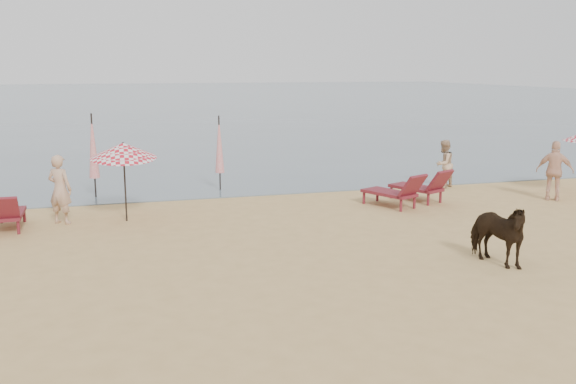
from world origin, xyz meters
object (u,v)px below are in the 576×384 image
lounger_cluster_right (410,188)px  beachgoer_right_a (444,164)px  umbrella_open_left_b (123,150)px  beachgoer_right_b (555,171)px  umbrella_closed_right (219,145)px  beachgoer_left (60,189)px  umbrella_closed_left (93,146)px  cow (496,233)px

lounger_cluster_right → beachgoer_right_a: size_ratio=1.61×
lounger_cluster_right → umbrella_open_left_b: (-8.11, 0.22, 1.38)m
beachgoer_right_b → umbrella_open_left_b: bearing=36.3°
umbrella_closed_right → umbrella_open_left_b: bearing=-131.8°
lounger_cluster_right → beachgoer_right_b: size_ratio=1.43×
lounger_cluster_right → beachgoer_right_a: beachgoer_right_a is taller
beachgoer_left → umbrella_closed_left: bearing=-72.0°
umbrella_closed_right → beachgoer_right_a: bearing=-12.1°
umbrella_open_left_b → cow: umbrella_open_left_b is taller
umbrella_closed_left → beachgoer_right_a: size_ratio=1.62×
umbrella_closed_right → lounger_cluster_right: bearing=-36.8°
lounger_cluster_right → cow: bearing=-124.2°
cow → beachgoer_right_a: 8.60m
beachgoer_right_b → beachgoer_right_a: bearing=-11.7°
umbrella_open_left_b → beachgoer_left: bearing=-176.4°
umbrella_closed_left → beachgoer_right_a: umbrella_closed_left is taller
beachgoer_left → beachgoer_right_b: bearing=-151.5°
umbrella_closed_right → beachgoer_right_b: bearing=-24.6°
umbrella_open_left_b → umbrella_closed_right: size_ratio=0.88×
lounger_cluster_right → cow: cow is taller
umbrella_closed_left → beachgoer_right_a: bearing=-7.1°
beachgoer_left → umbrella_open_left_b: bearing=-153.6°
umbrella_closed_right → beachgoer_left: umbrella_closed_right is taller
cow → beachgoer_left: 10.74m
beachgoer_left → beachgoer_right_a: 12.18m
cow → umbrella_closed_right: bearing=97.3°
beachgoer_left → lounger_cluster_right: bearing=-149.7°
lounger_cluster_right → umbrella_closed_right: size_ratio=1.05×
cow → beachgoer_left: bearing=129.2°
umbrella_closed_left → beachgoer_right_a: 11.35m
umbrella_closed_right → cow: umbrella_closed_right is taller
beachgoer_right_a → umbrella_open_left_b: bearing=-20.4°
lounger_cluster_right → umbrella_closed_right: bearing=118.5°
umbrella_open_left_b → lounger_cluster_right: bearing=8.2°
beachgoer_right_b → cow: bearing=83.5°
lounger_cluster_right → umbrella_closed_right: (-4.98, 3.72, 1.02)m
umbrella_closed_left → beachgoer_left: 3.33m
umbrella_closed_right → beachgoer_right_a: 7.50m
umbrella_open_left_b → cow: 9.41m
lounger_cluster_right → umbrella_open_left_b: umbrella_open_left_b is taller
cow → beachgoer_left: size_ratio=0.87×
lounger_cluster_right → umbrella_closed_left: bearing=133.5°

